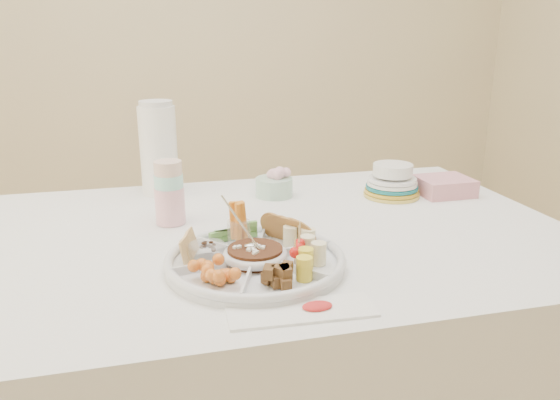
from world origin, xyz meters
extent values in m
cube|color=beige|center=(0.00, 2.00, 1.35)|extent=(4.00, 0.02, 2.70)
cube|color=white|center=(0.00, 0.00, 0.38)|extent=(1.52, 1.02, 0.76)
cylinder|color=white|center=(-0.09, -0.21, 0.78)|extent=(0.44, 0.44, 0.04)
cylinder|color=#44250D|center=(-0.09, -0.21, 0.79)|extent=(0.14, 0.14, 0.04)
cylinder|color=beige|center=(-0.25, 0.12, 0.86)|extent=(0.08, 0.08, 0.21)
cylinder|color=white|center=(-0.26, 0.41, 0.90)|extent=(0.11, 0.11, 0.29)
cylinder|color=#A4D7C1|center=(0.08, 0.29, 0.80)|extent=(0.13, 0.13, 0.09)
cube|color=pink|center=(0.59, 0.18, 0.78)|extent=(0.16, 0.14, 0.05)
cylinder|color=#EAB34C|center=(0.42, 0.20, 0.81)|extent=(0.22, 0.22, 0.11)
cube|color=silver|center=(-0.05, -0.42, 0.76)|extent=(0.27, 0.10, 0.01)
camera|label=1|loc=(-0.30, -1.27, 1.25)|focal=35.00mm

